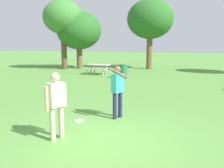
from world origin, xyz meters
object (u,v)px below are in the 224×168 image
Objects in this scene: tree_tall_left at (63,18)px; tree_far_right at (150,20)px; frisbee at (79,121)px; picnic_table_far at (99,67)px; tree_broad_center at (79,31)px; person_catcher at (118,88)px; trash_can_beside_table at (123,71)px; person_thrower at (56,102)px.

tree_tall_left is 7.86m from tree_far_right.
picnic_table_far is (-4.48, 10.55, 0.55)m from frisbee.
tree_broad_center is 6.60m from tree_far_right.
tree_broad_center is (-9.10, 13.22, 2.55)m from person_catcher.
tree_tall_left reaches higher than tree_broad_center.
trash_can_beside_table is at bearing -90.15° from tree_far_right.
person_thrower is at bearing -78.22° from trash_can_beside_table.
person_thrower is 1.00× the size of person_catcher.
tree_far_right is (2.50, 5.59, 3.92)m from picnic_table_far.
tree_broad_center is (-8.14, 13.98, 3.50)m from frisbee.
person_catcher reaches higher than frisbee.
tree_tall_left is 0.98× the size of tree_far_right.
picnic_table_far is 0.28× the size of tree_tall_left.
person_thrower and person_catcher have the same top height.
tree_broad_center is at bearing 44.26° from tree_tall_left.
tree_broad_center is at bearing 142.54° from trash_can_beside_table.
tree_far_right is at bearing 100.82° from person_catcher.
tree_tall_left is at bearing -156.22° from tree_far_right.
trash_can_beside_table is at bearing 109.15° from person_catcher.
person_catcher is 0.95× the size of picnic_table_far.
tree_tall_left is at bearing 152.71° from trash_can_beside_table.
frisbee is (-0.24, 1.43, -0.93)m from person_thrower.
person_catcher is 1.71× the size of trash_can_beside_table.
person_thrower is 0.26× the size of tree_far_right.
person_thrower is at bearing -56.84° from tree_tall_left.
person_thrower is 1.71× the size of trash_can_beside_table.
picnic_table_far is at bearing -114.13° from tree_far_right.
tree_tall_left is at bearing 125.25° from frisbee.
frisbee is 11.48m from picnic_table_far.
picnic_table_far is at bearing 111.49° from person_thrower.
tree_far_right is at bearing 96.97° from frisbee.
person_catcher is at bearing -79.18° from tree_far_right.
frisbee is at bearing -54.75° from tree_tall_left.
person_thrower is 18.06m from tree_far_right.
trash_can_beside_table is 0.18× the size of tree_broad_center.
frisbee is at bearing -77.88° from trash_can_beside_table.
person_catcher is 0.31× the size of tree_broad_center.
tree_far_right reaches higher than person_thrower.
tree_tall_left is at bearing 152.72° from picnic_table_far.
tree_tall_left is (-9.41, 14.40, 3.67)m from person_thrower.
tree_far_right reaches higher than person_catcher.
tree_far_right reaches higher than tree_tall_left.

